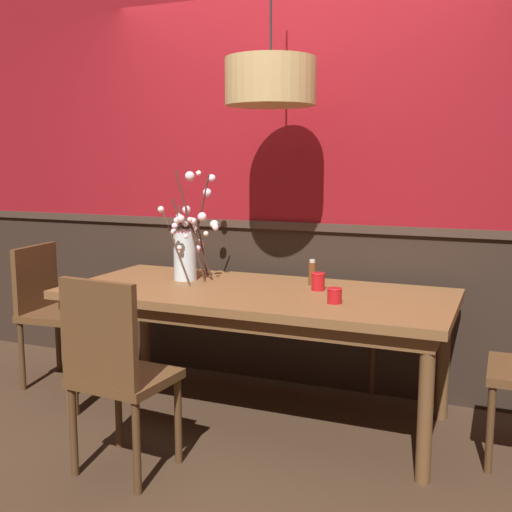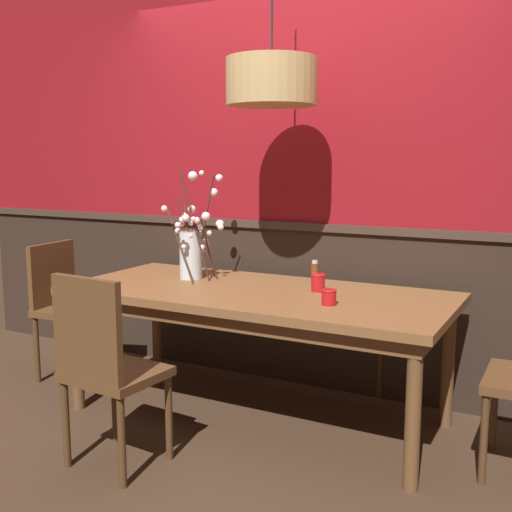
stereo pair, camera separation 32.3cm
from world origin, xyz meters
name	(u,v)px [view 2 (the right image)]	position (x,y,z in m)	size (l,w,h in m)	color
ground_plane	(256,416)	(0.00, 0.00, 0.00)	(24.00, 24.00, 0.00)	#422D1E
back_wall	(305,166)	(0.00, 0.67, 1.43)	(5.61, 0.14, 2.88)	#2D2119
dining_table	(256,304)	(0.00, 0.00, 0.67)	(2.17, 0.96, 0.75)	brown
chair_near_side_left	(105,362)	(-0.34, -0.88, 0.53)	(0.45, 0.42, 0.95)	brown
chair_far_side_left	(277,296)	(-0.31, 0.91, 0.50)	(0.43, 0.44, 0.90)	brown
chair_head_west_end	(68,301)	(-1.46, 0.02, 0.52)	(0.47, 0.49, 0.92)	brown
chair_far_side_right	(369,303)	(0.38, 0.89, 0.53)	(0.50, 0.48, 0.95)	brown
vase_with_blossoms	(193,248)	(-0.49, 0.11, 0.94)	(0.29, 0.48, 0.67)	silver
candle_holder_nearer_center	(318,283)	(0.32, 0.12, 0.80)	(0.08, 0.08, 0.10)	red
candle_holder_nearer_edge	(329,297)	(0.50, -0.15, 0.79)	(0.08, 0.08, 0.08)	red
condiment_bottle	(315,274)	(0.25, 0.26, 0.82)	(0.04, 0.04, 0.15)	brown
pendant_lamp	(272,82)	(0.05, 0.09, 1.89)	(0.50, 0.50, 1.12)	tan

